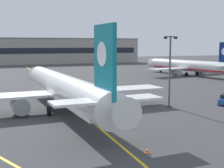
{
  "coord_description": "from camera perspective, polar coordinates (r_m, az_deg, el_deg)",
  "views": [
    {
      "loc": [
        -12.67,
        -30.14,
        9.69
      ],
      "look_at": [
        3.35,
        10.48,
        4.19
      ],
      "focal_mm": 50.29,
      "sensor_mm": 36.0,
      "label": 1
    }
  ],
  "objects": [
    {
      "name": "ground_plane",
      "position": [
        34.1,
        1.24,
        -9.33
      ],
      "size": [
        400.0,
        400.0,
        0.0
      ],
      "primitive_type": "plane",
      "color": "#3D3D3F"
    },
    {
      "name": "taxiway_centreline",
      "position": [
        62.22,
        -9.51,
        -1.87
      ],
      "size": [
        6.58,
        179.9,
        0.01
      ],
      "primitive_type": "cube",
      "rotation": [
        0.0,
        0.0,
        -0.03
      ],
      "color": "yellow",
      "rests_on": "ground"
    },
    {
      "name": "airliner_foreground",
      "position": [
        45.73,
        -8.77,
        -0.85
      ],
      "size": [
        32.15,
        41.49,
        11.65
      ],
      "color": "white",
      "rests_on": "ground"
    },
    {
      "name": "airliner_background",
      "position": [
        101.94,
        13.68,
        3.21
      ],
      "size": [
        28.78,
        36.74,
        10.37
      ],
      "color": "white",
      "rests_on": "ground"
    },
    {
      "name": "apron_lamp_post",
      "position": [
        49.3,
        10.47,
        2.55
      ],
      "size": [
        2.24,
        0.9,
        11.03
      ],
      "color": "#515156",
      "rests_on": "ground"
    },
    {
      "name": "safety_cone_by_nose_gear",
      "position": [
        60.95,
        -10.87,
        -1.85
      ],
      "size": [
        0.44,
        0.44,
        0.55
      ],
      "color": "orange",
      "rests_on": "ground"
    },
    {
      "name": "safety_cone_by_tail",
      "position": [
        29.01,
        6.4,
        -11.84
      ],
      "size": [
        0.44,
        0.44,
        0.55
      ],
      "color": "orange",
      "rests_on": "ground"
    },
    {
      "name": "terminal_building",
      "position": [
        162.61,
        -15.69,
        5.8
      ],
      "size": [
        120.14,
        12.4,
        13.02
      ],
      "color": "#9E998E",
      "rests_on": "ground"
    }
  ]
}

